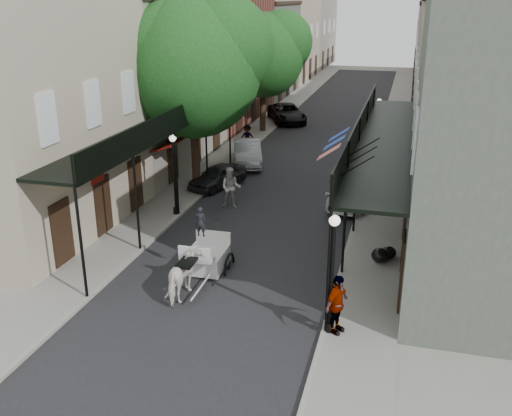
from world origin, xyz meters
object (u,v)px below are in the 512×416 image
Objects in this scene: lamppost_right_far at (377,128)px; car_right_far at (367,144)px; car_left_far at (287,113)px; car_right_near at (353,194)px; horse at (186,275)px; car_left_mid at (247,153)px; tree_far at (268,52)px; tree_near at (201,63)px; carriage at (210,240)px; pedestrian_walking at (231,188)px; lamppost_left at (174,174)px; car_left_near at (218,176)px; pedestrian_sidewalk_right at (337,304)px; lamppost_right_near at (332,273)px; pedestrian_sidewalk_left at (247,137)px.

lamppost_right_far is 0.92× the size of car_right_far.
car_left_far is 1.23× the size of car_right_near.
horse is 16.29m from car_left_mid.
tree_far is 25.84m from horse.
tree_far is 11.05m from lamppost_right_far.
carriage is (3.30, -8.63, -5.45)m from tree_near.
pedestrian_walking is (-1.14, 8.69, 0.19)m from horse.
tree_near is 10.72m from carriage.
lamppost_left is at bearing 60.80° from car_right_far.
lamppost_right_far is 10.84m from car_left_near.
lamppost_right_far is 17.22m from carriage.
lamppost_right_far is 12.70m from car_left_far.
pedestrian_walking is at bearing -38.61° from car_left_near.
pedestrian_sidewalk_right is at bearing -55.12° from tree_near.
car_right_far is (4.39, 17.93, -0.35)m from carriage.
lamppost_right_near is 11.55m from pedestrian_walking.
pedestrian_walking is at bearing -120.77° from lamppost_right_far.
horse is 0.52× the size of car_left_near.
horse is 29.09m from car_left_far.
tree_near is 5.96× the size of pedestrian_sidewalk_left.
car_right_near is (7.20, -1.00, 0.00)m from car_left_near.
carriage is (-5.00, 3.55, -1.01)m from lamppost_right_near.
tree_near is 6.10m from lamppost_left.
lamppost_left is 2.00× the size of pedestrian_sidewalk_right.
pedestrian_walking is at bearing 65.09° from car_right_far.
carriage reaches higher than pedestrian_walking.
tree_far is 10.41m from car_right_far.
tree_far is 17.27m from pedestrian_walking.
car_right_near is at bearing -114.03° from horse.
lamppost_right_far is 8.38m from pedestrian_sidewalk_left.
car_left_mid reaches higher than car_left_far.
pedestrian_sidewalk_right reaches higher than car_right_near.
lamppost_right_far is at bearing 50.82° from pedestrian_walking.
pedestrian_walking is at bearing 99.16° from carriage.
horse is (3.38, -25.12, -5.04)m from tree_far.
lamppost_right_far is (0.00, 20.00, 0.00)m from lamppost_right_near.
car_right_near is (-0.69, 11.50, -0.43)m from pedestrian_sidewalk_right.
horse is 19.56m from pedestrian_sidewalk_left.
tree_near is 4.85× the size of pedestrian_walking.
lamppost_right_near reaches higher than car_right_far.
horse reaches higher than car_left_far.
lamppost_left and lamppost_right_far have the same top height.
pedestrian_sidewalk_left is at bearing 47.66° from pedestrian_sidewalk_right.
car_right_near is 9.98m from car_right_far.
horse is at bearing -104.68° from lamppost_right_far.
tree_near is at bearing 50.62° from car_right_far.
car_left_near is (-2.74, 11.45, -0.18)m from horse.
tree_near reaches higher than carriage.
lamppost_left is 0.71× the size of car_left_far.
carriage is (-5.00, -16.45, -1.01)m from lamppost_right_far.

